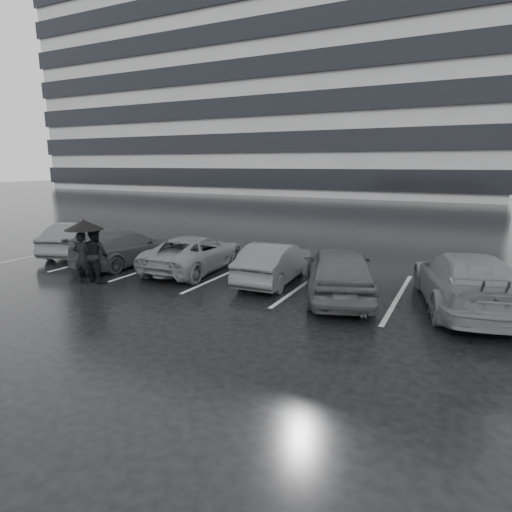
{
  "coord_description": "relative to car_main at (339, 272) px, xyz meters",
  "views": [
    {
      "loc": [
        4.97,
        -9.48,
        3.64
      ],
      "look_at": [
        -0.29,
        1.0,
        1.1
      ],
      "focal_mm": 30.0,
      "sensor_mm": 36.0,
      "label": 1
    }
  ],
  "objects": [
    {
      "name": "car_west_a",
      "position": [
        -2.26,
        0.68,
        -0.11
      ],
      "size": [
        1.57,
        3.88,
        1.25
      ],
      "primitive_type": "imported",
      "rotation": [
        0.0,
        0.0,
        3.21
      ],
      "color": "#2C2C2E",
      "rests_on": "ground"
    },
    {
      "name": "pedestrian_left",
      "position": [
        -7.52,
        -2.07,
        0.06
      ],
      "size": [
        0.68,
        0.56,
        1.6
      ],
      "primitive_type": "imported",
      "rotation": [
        0.0,
        0.0,
        3.5
      ],
      "color": "black",
      "rests_on": "ground"
    },
    {
      "name": "stall_stripes",
      "position": [
        -2.7,
        0.79,
        -0.73
      ],
      "size": [
        19.72,
        5.0,
        0.0
      ],
      "color": "#B8B8BA",
      "rests_on": "ground"
    },
    {
      "name": "car_main",
      "position": [
        0.0,
        0.0,
        0.0
      ],
      "size": [
        3.1,
        4.66,
        1.47
      ],
      "primitive_type": "imported",
      "rotation": [
        0.0,
        0.0,
        3.49
      ],
      "color": "black",
      "rests_on": "ground"
    },
    {
      "name": "car_west_d",
      "position": [
        -11.06,
        0.95,
        -0.08
      ],
      "size": [
        2.61,
        4.25,
        1.32
      ],
      "primitive_type": "imported",
      "rotation": [
        0.0,
        0.0,
        3.47
      ],
      "color": "#2C2C2E",
      "rests_on": "ground"
    },
    {
      "name": "car_west_c",
      "position": [
        -8.05,
        0.4,
        -0.12
      ],
      "size": [
        2.09,
        4.4,
        1.24
      ],
      "primitive_type": "imported",
      "rotation": [
        0.0,
        0.0,
        3.06
      ],
      "color": "black",
      "rests_on": "ground"
    },
    {
      "name": "pedestrian_right",
      "position": [
        -7.24,
        -1.81,
        0.13
      ],
      "size": [
        0.91,
        0.75,
        1.74
      ],
      "primitive_type": "imported",
      "rotation": [
        0.0,
        0.0,
        3.03
      ],
      "color": "black",
      "rests_on": "ground"
    },
    {
      "name": "umbrella",
      "position": [
        -7.46,
        -1.97,
        1.07
      ],
      "size": [
        1.17,
        1.17,
        1.99
      ],
      "color": "black",
      "rests_on": "ground"
    },
    {
      "name": "ground",
      "position": [
        -1.9,
        -1.71,
        -0.74
      ],
      "size": [
        160.0,
        160.0,
        0.0
      ],
      "primitive_type": "plane",
      "color": "black",
      "rests_on": "ground"
    },
    {
      "name": "car_west_b",
      "position": [
        -5.31,
        0.76,
        -0.12
      ],
      "size": [
        2.32,
        4.54,
        1.23
      ],
      "primitive_type": "imported",
      "rotation": [
        0.0,
        0.0,
        3.21
      ],
      "color": "#4B4B4E",
      "rests_on": "ground"
    },
    {
      "name": "office_building",
      "position": [
        -23.9,
        46.29,
        13.6
      ],
      "size": [
        61.0,
        26.0,
        29.0
      ],
      "color": "#9C9C9E",
      "rests_on": "ground"
    },
    {
      "name": "car_east",
      "position": [
        3.14,
        0.55,
        -0.01
      ],
      "size": [
        3.16,
        5.37,
        1.46
      ],
      "primitive_type": "imported",
      "rotation": [
        0.0,
        0.0,
        3.38
      ],
      "color": "#4B4B4E",
      "rests_on": "ground"
    }
  ]
}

